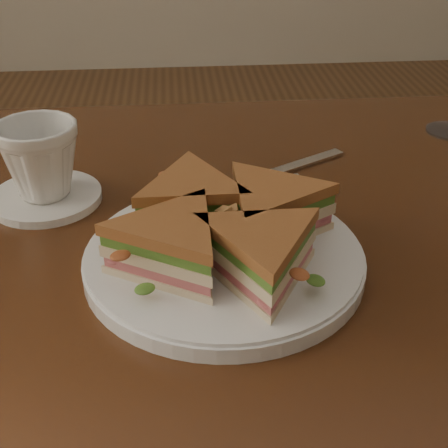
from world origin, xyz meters
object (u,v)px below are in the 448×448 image
object	(u,v)px
table	(213,302)
sandwich_wedges	(224,228)
coffee_cup	(40,160)
spoon	(198,194)
knife	(274,173)
plate	(224,259)
saucer	(46,197)

from	to	relation	value
table	sandwich_wedges	xyz separation A→B (m)	(0.01, -0.07, 0.14)
sandwich_wedges	table	bearing A→B (deg)	96.20
coffee_cup	table	bearing A→B (deg)	-20.10
spoon	knife	distance (m)	0.11
sandwich_wedges	coffee_cup	bearing A→B (deg)	142.86
spoon	knife	size ratio (longest dim) A/B	0.92
plate	saucer	size ratio (longest dim) A/B	2.15
spoon	coffee_cup	bearing A→B (deg)	162.42
spoon	coffee_cup	xyz separation A→B (m)	(-0.18, 0.00, 0.05)
sandwich_wedges	spoon	xyz separation A→B (m)	(-0.02, 0.15, -0.04)
spoon	saucer	world-z (taller)	same
sandwich_wedges	coffee_cup	distance (m)	0.25
plate	spoon	size ratio (longest dim) A/B	1.58
saucer	coffee_cup	world-z (taller)	coffee_cup
saucer	coffee_cup	distance (m)	0.05
sandwich_wedges	knife	distance (m)	0.22
plate	spoon	xyz separation A→B (m)	(-0.02, 0.15, -0.00)
table	sandwich_wedges	bearing A→B (deg)	-83.80
spoon	saucer	xyz separation A→B (m)	(-0.18, 0.00, 0.00)
table	coffee_cup	distance (m)	0.26
knife	saucer	bearing A→B (deg)	159.81
plate	knife	distance (m)	0.21
table	spoon	xyz separation A→B (m)	(-0.01, 0.08, 0.10)
plate	sandwich_wedges	size ratio (longest dim) A/B	0.98
sandwich_wedges	saucer	world-z (taller)	sandwich_wedges
table	plate	bearing A→B (deg)	-83.80
plate	coffee_cup	size ratio (longest dim) A/B	2.96
knife	saucer	world-z (taller)	saucer
spoon	knife	bearing A→B (deg)	10.30
saucer	coffee_cup	size ratio (longest dim) A/B	1.37
table	sandwich_wedges	world-z (taller)	sandwich_wedges
sandwich_wedges	saucer	xyz separation A→B (m)	(-0.20, 0.15, -0.04)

